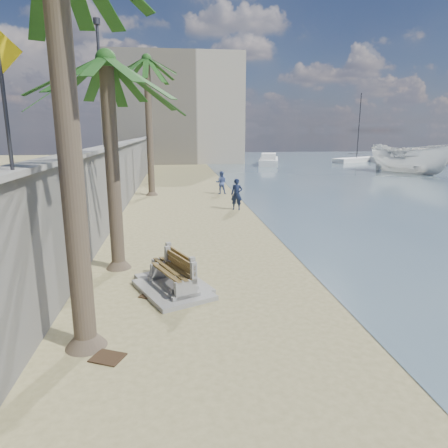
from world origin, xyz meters
TOP-DOWN VIEW (x-y plane):
  - ground_plane at (0.00, 0.00)m, footprint 140.00×140.00m
  - seawall at (-5.20, 20.00)m, footprint 0.45×70.00m
  - wall_cap at (-5.20, 20.00)m, footprint 0.80×70.00m
  - end_building at (-2.00, 52.00)m, footprint 18.00×12.00m
  - bench_near at (-2.25, 4.63)m, footprint 2.30×2.68m
  - bench_far at (-2.25, 4.18)m, footprint 2.36×2.72m
  - palm_mid at (-3.98, 6.36)m, footprint 5.00×5.00m
  - palm_back at (-3.72, 21.25)m, footprint 5.00×5.00m
  - pedestrian_sign at (-5.00, 1.50)m, footprint 0.78×0.07m
  - streetlight at (-5.10, 12.00)m, footprint 0.28×0.28m
  - person_a at (1.24, 15.48)m, footprint 0.83×0.67m
  - person_b at (1.03, 21.27)m, footprint 0.92×0.76m
  - boat_cruiser at (21.95, 32.81)m, footprint 4.65×4.70m
  - yacht_near at (26.55, 42.33)m, footprint 3.15×10.82m
  - yacht_far at (9.96, 44.90)m, footprint 4.20×8.41m
  - sailboat_west at (23.15, 47.64)m, footprint 7.88×5.44m
  - debris_b at (-3.50, 1.04)m, footprint 0.74×0.68m
  - debris_d at (-2.83, 3.95)m, footprint 0.69×0.64m

SIDE VIEW (x-z plane):
  - ground_plane at x=0.00m, z-range 0.00..0.00m
  - debris_b at x=-3.50m, z-range 0.00..0.03m
  - debris_d at x=-2.83m, z-range 0.00..0.03m
  - sailboat_west at x=23.15m, z-range -4.36..4.97m
  - yacht_near at x=26.55m, z-range -0.40..1.10m
  - yacht_far at x=9.96m, z-range -0.40..1.10m
  - bench_near at x=-2.25m, z-range -0.06..0.89m
  - bench_far at x=-2.25m, z-range -0.06..0.89m
  - person_b at x=1.03m, z-range 0.00..1.73m
  - person_a at x=1.24m, z-range 0.00..1.99m
  - boat_cruiser at x=21.95m, z-range -0.40..3.68m
  - seawall at x=-5.20m, z-range 0.00..3.50m
  - wall_cap at x=-5.20m, z-range 3.49..3.61m
  - pedestrian_sign at x=-5.00m, z-range 3.95..6.35m
  - palm_mid at x=-3.98m, z-range 2.62..9.80m
  - streetlight at x=-5.10m, z-range 4.08..9.21m
  - end_building at x=-2.00m, z-range 0.00..14.00m
  - palm_back at x=-3.72m, z-range 3.76..13.40m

